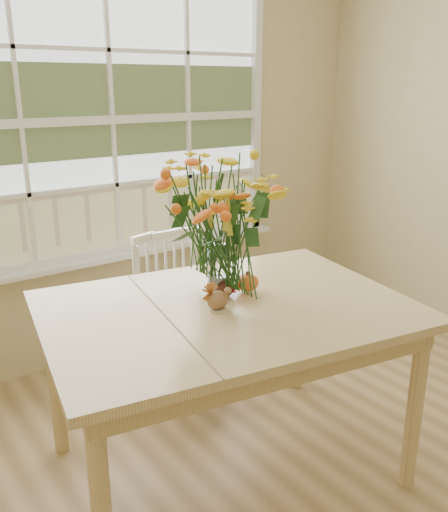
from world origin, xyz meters
TOP-DOWN VIEW (x-y plane):
  - wall_back at (0.00, 2.25)m, footprint 4.00×0.02m
  - window at (0.00, 2.21)m, footprint 2.42×0.12m
  - dining_table at (-0.16, 0.82)m, footprint 1.74×1.38m
  - windsor_chair at (0.04, 1.60)m, footprint 0.46×0.44m
  - flower_vase at (-0.10, 0.95)m, footprint 0.48×0.48m
  - pumpkin at (0.02, 0.89)m, footprint 0.11×0.11m
  - turkey_figurine at (-0.23, 0.79)m, footprint 0.10×0.08m
  - dark_gourd at (-0.10, 0.91)m, footprint 0.13×0.09m

SIDE VIEW (x-z plane):
  - windsor_chair at x=0.04m, z-range 0.06..0.99m
  - dining_table at x=-0.16m, z-range 0.33..1.17m
  - dark_gourd at x=-0.10m, z-range 0.84..0.92m
  - pumpkin at x=0.02m, z-range 0.84..0.92m
  - turkey_figurine at x=-0.23m, z-range 0.83..0.95m
  - flower_vase at x=-0.10m, z-range 0.90..1.47m
  - wall_back at x=0.00m, z-range 0.00..2.70m
  - window at x=0.00m, z-range 0.66..2.40m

